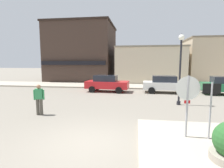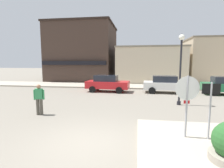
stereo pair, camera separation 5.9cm
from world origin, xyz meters
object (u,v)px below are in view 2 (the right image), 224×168
object	(u,v)px
one_way_sign	(210,105)
parked_car_nearest	(107,83)
lamp_post	(181,59)
parked_car_second	(166,84)
pedestrian_crossing_near	(39,99)
stop_sign	(187,98)

from	to	relation	value
one_way_sign	parked_car_nearest	size ratio (longest dim) A/B	0.51
one_way_sign	lamp_post	world-z (taller)	lamp_post
parked_car_second	pedestrian_crossing_near	xyz separation A→B (m)	(-7.61, -7.95, 0.06)
one_way_sign	lamp_post	distance (m)	5.80
parked_car_nearest	pedestrian_crossing_near	size ratio (longest dim) A/B	2.55
stop_sign	pedestrian_crossing_near	world-z (taller)	stop_sign
one_way_sign	parked_car_second	xyz separation A→B (m)	(0.12, 10.17, -0.52)
one_way_sign	lamp_post	xyz separation A→B (m)	(0.27, 5.56, 1.63)
lamp_post	stop_sign	bearing A→B (deg)	-100.37
stop_sign	pedestrian_crossing_near	distance (m)	7.13
one_way_sign	parked_car_nearest	xyz separation A→B (m)	(-5.25, 10.08, -0.52)
parked_car_second	parked_car_nearest	bearing A→B (deg)	-178.96
pedestrian_crossing_near	lamp_post	bearing A→B (deg)	23.25
pedestrian_crossing_near	parked_car_nearest	bearing A→B (deg)	74.02
lamp_post	parked_car_nearest	world-z (taller)	lamp_post
stop_sign	pedestrian_crossing_near	xyz separation A→B (m)	(-6.76, 2.16, -0.65)
lamp_post	parked_car_second	xyz separation A→B (m)	(-0.15, 4.61, -2.15)
stop_sign	parked_car_nearest	size ratio (longest dim) A/B	0.56
one_way_sign	lamp_post	size ratio (longest dim) A/B	0.46
parked_car_nearest	parked_car_second	distance (m)	5.37
stop_sign	lamp_post	xyz separation A→B (m)	(1.01, 5.49, 1.44)
lamp_post	pedestrian_crossing_near	bearing A→B (deg)	-156.75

